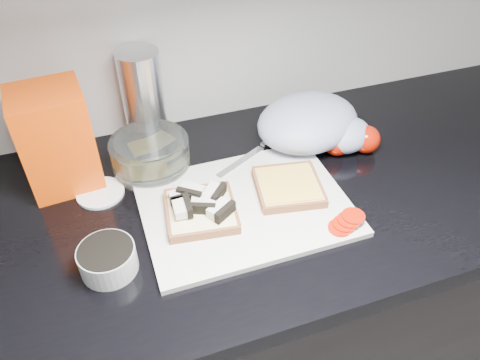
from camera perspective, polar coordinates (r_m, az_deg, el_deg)
name	(u,v)px	position (r m, az deg, el deg)	size (l,w,h in m)	color
base_cabinet	(220,327)	(1.32, -2.49, -17.50)	(3.50, 0.60, 0.86)	black
countertop	(213,207)	(0.96, -3.25, -3.27)	(3.50, 0.64, 0.04)	black
cutting_board	(245,206)	(0.92, 0.61, -3.21)	(0.40, 0.30, 0.01)	silver
bread_left	(200,209)	(0.90, -4.86, -3.48)	(0.15, 0.15, 0.04)	#FAE9B0
bread_right	(288,187)	(0.95, 5.91, -0.80)	(0.16, 0.16, 0.02)	#FAE9B0
tomato_slices	(347,222)	(0.90, 12.86, -5.01)	(0.08, 0.06, 0.02)	#AB1503
knife	(259,149)	(1.05, 2.27, 3.81)	(0.19, 0.11, 0.01)	silver
seed_tub	(107,258)	(0.84, -15.85, -9.16)	(0.10, 0.10, 0.05)	#A5AAAA
tub_lid	(100,193)	(1.00, -16.66, -1.52)	(0.10, 0.10, 0.01)	white
glass_bowl	(150,155)	(1.02, -10.87, 3.06)	(0.17, 0.17, 0.07)	silver
bread_bag	(56,139)	(0.99, -21.48, 4.62)	(0.14, 0.13, 0.21)	#FA2504
steel_canister	(144,99)	(1.07, -11.68, 9.70)	(0.09, 0.09, 0.22)	silver
grocery_bag	(313,124)	(1.08, 8.91, 6.78)	(0.28, 0.24, 0.11)	#A7B0CE
whole_tomatoes	(352,141)	(1.08, 13.46, 4.68)	(0.13, 0.08, 0.06)	#AB1503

